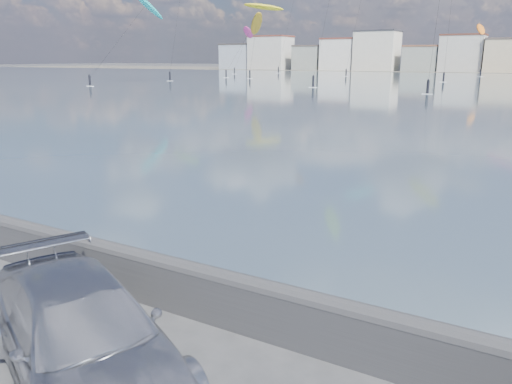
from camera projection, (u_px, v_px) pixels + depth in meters
bay_water at (509, 87)px, 84.01m from camera, size 500.00×177.00×0.00m
seawall at (177, 282)px, 9.52m from camera, size 400.00×0.36×1.08m
car_silver at (82, 334)px, 7.42m from camera, size 5.62×4.12×1.51m
kitesurfer_7 at (256, 24)px, 119.27m from camera, size 7.82×11.11×15.78m
kitesurfer_9 at (263, 8)px, 125.86m from camera, size 10.03×16.54×18.51m
kitesurfer_10 at (146, 5)px, 93.57m from camera, size 3.11×19.57×17.80m
kitesurfer_15 at (481, 30)px, 138.37m from camera, size 5.52×18.04×14.57m
kitesurfer_16 at (248, 33)px, 152.42m from camera, size 4.69×11.93×14.32m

